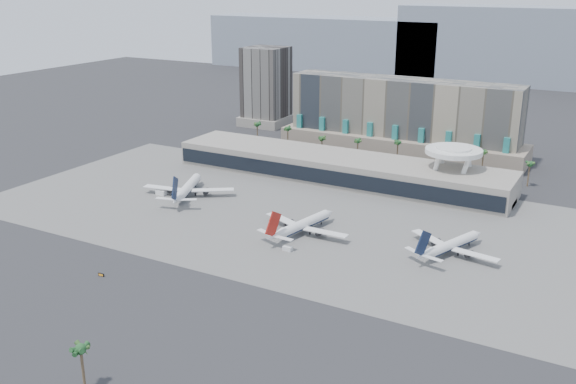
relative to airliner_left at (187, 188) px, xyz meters
The scene contains 15 objects.
ground 72.39m from the airliner_left, 46.48° to the right, with size 900.00×900.00×0.00m, color #232326.
apron_pad 49.99m from the airliner_left, ahead, with size 260.00×130.00×0.06m, color #5B5B59.
mountain_ridge 425.53m from the airliner_left, 79.47° to the left, with size 680.00×60.00×70.00m.
hotel 136.46m from the airliner_left, 63.89° to the left, with size 140.00×30.00×42.00m.
office_tower 155.52m from the airliner_left, 107.04° to the left, with size 30.00×30.00×52.00m.
terminal 76.03m from the airliner_left, 49.08° to the left, with size 170.00×32.50×14.50m.
saucer_structure 123.42m from the airliner_left, 31.25° to the left, with size 26.00×26.00×21.89m.
palm_row 108.80m from the airliner_left, 58.48° to the left, with size 157.80×2.80×13.10m.
airliner_left is the anchor object (origin of this frame).
airliner_centre 68.80m from the airliner_left, 12.13° to the right, with size 39.17×40.72×14.20m.
airliner_right 123.82m from the airliner_left, ahead, with size 35.76×36.90×13.42m.
service_vehicle_a 12.88m from the airliner_left, 157.26° to the right, with size 4.83×2.36×2.36m, color white.
service_vehicle_b 77.54m from the airliner_left, 24.64° to the right, with size 3.37×1.92×1.73m, color silver.
taxiway_sign 85.27m from the airliner_left, 72.56° to the right, with size 2.40×0.53×1.09m.
near_palm_b 145.42m from the airliner_left, 62.65° to the right, with size 6.00×6.00×12.24m.
Camera 1 is at (125.68, -170.11, 96.05)m, focal length 40.00 mm.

